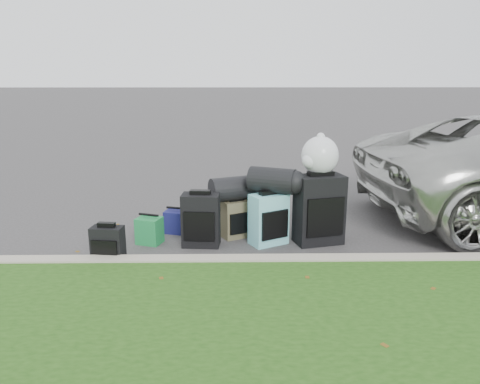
{
  "coord_description": "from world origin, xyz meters",
  "views": [
    {
      "loc": [
        -0.19,
        -5.6,
        2.04
      ],
      "look_at": [
        -0.1,
        0.2,
        0.55
      ],
      "focal_mm": 35.0,
      "sensor_mm": 36.0,
      "label": 1
    }
  ],
  "objects_px": {
    "suitcase_olive": "(236,219)",
    "tote_navy": "(176,222)",
    "suitcase_small_black": "(108,246)",
    "suitcase_large_black_right": "(319,209)",
    "suitcase_large_black_left": "(201,220)",
    "suitcase_teal": "(269,219)",
    "tote_green": "(149,231)"
  },
  "relations": [
    {
      "from": "suitcase_small_black",
      "to": "suitcase_large_black_left",
      "type": "relative_size",
      "value": 0.67
    },
    {
      "from": "suitcase_teal",
      "to": "tote_navy",
      "type": "bearing_deg",
      "value": 131.36
    },
    {
      "from": "suitcase_olive",
      "to": "suitcase_large_black_left",
      "type": "bearing_deg",
      "value": -172.02
    },
    {
      "from": "suitcase_teal",
      "to": "suitcase_large_black_left",
      "type": "bearing_deg",
      "value": 154.71
    },
    {
      "from": "suitcase_small_black",
      "to": "suitcase_olive",
      "type": "bearing_deg",
      "value": 38.63
    },
    {
      "from": "suitcase_large_black_left",
      "to": "suitcase_olive",
      "type": "bearing_deg",
      "value": 39.34
    },
    {
      "from": "suitcase_large_black_left",
      "to": "tote_green",
      "type": "bearing_deg",
      "value": 177.34
    },
    {
      "from": "suitcase_olive",
      "to": "tote_green",
      "type": "relative_size",
      "value": 1.48
    },
    {
      "from": "suitcase_teal",
      "to": "tote_green",
      "type": "bearing_deg",
      "value": 150.04
    },
    {
      "from": "suitcase_large_black_left",
      "to": "tote_green",
      "type": "height_order",
      "value": "suitcase_large_black_left"
    },
    {
      "from": "suitcase_teal",
      "to": "suitcase_large_black_right",
      "type": "xyz_separation_m",
      "value": [
        0.62,
        0.03,
        0.11
      ]
    },
    {
      "from": "suitcase_small_black",
      "to": "suitcase_teal",
      "type": "relative_size",
      "value": 0.68
    },
    {
      "from": "suitcase_large_black_left",
      "to": "suitcase_teal",
      "type": "xyz_separation_m",
      "value": [
        0.82,
        0.05,
        -0.01
      ]
    },
    {
      "from": "tote_green",
      "to": "tote_navy",
      "type": "xyz_separation_m",
      "value": [
        0.28,
        0.39,
        -0.01
      ]
    },
    {
      "from": "suitcase_small_black",
      "to": "suitcase_large_black_right",
      "type": "xyz_separation_m",
      "value": [
        2.41,
        0.64,
        0.21
      ]
    },
    {
      "from": "suitcase_large_black_left",
      "to": "suitcase_large_black_right",
      "type": "relative_size",
      "value": 0.76
    },
    {
      "from": "suitcase_large_black_left",
      "to": "suitcase_olive",
      "type": "relative_size",
      "value": 1.34
    },
    {
      "from": "suitcase_large_black_left",
      "to": "suitcase_small_black",
      "type": "bearing_deg",
      "value": -145.56
    },
    {
      "from": "suitcase_small_black",
      "to": "suitcase_teal",
      "type": "bearing_deg",
      "value": 25.97
    },
    {
      "from": "suitcase_small_black",
      "to": "tote_green",
      "type": "relative_size",
      "value": 1.32
    },
    {
      "from": "suitcase_small_black",
      "to": "suitcase_large_black_right",
      "type": "relative_size",
      "value": 0.5
    },
    {
      "from": "suitcase_olive",
      "to": "tote_navy",
      "type": "bearing_deg",
      "value": 140.18
    },
    {
      "from": "suitcase_olive",
      "to": "tote_navy",
      "type": "xyz_separation_m",
      "value": [
        -0.78,
        0.18,
        -0.09
      ]
    },
    {
      "from": "suitcase_small_black",
      "to": "tote_navy",
      "type": "xyz_separation_m",
      "value": [
        0.62,
        1.03,
        -0.07
      ]
    },
    {
      "from": "suitcase_small_black",
      "to": "tote_navy",
      "type": "distance_m",
      "value": 1.21
    },
    {
      "from": "tote_green",
      "to": "suitcase_small_black",
      "type": "bearing_deg",
      "value": -99.22
    },
    {
      "from": "suitcase_olive",
      "to": "suitcase_small_black",
      "type": "bearing_deg",
      "value": -175.38
    },
    {
      "from": "suitcase_small_black",
      "to": "suitcase_large_black_left",
      "type": "height_order",
      "value": "suitcase_large_black_left"
    },
    {
      "from": "suitcase_teal",
      "to": "tote_green",
      "type": "height_order",
      "value": "suitcase_teal"
    },
    {
      "from": "suitcase_small_black",
      "to": "suitcase_olive",
      "type": "height_order",
      "value": "suitcase_olive"
    },
    {
      "from": "suitcase_small_black",
      "to": "suitcase_large_black_left",
      "type": "xyz_separation_m",
      "value": [
        0.98,
        0.56,
        0.11
      ]
    },
    {
      "from": "suitcase_teal",
      "to": "suitcase_small_black",
      "type": "bearing_deg",
      "value": 170.08
    }
  ]
}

